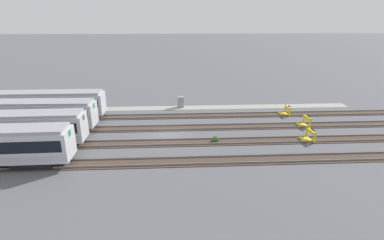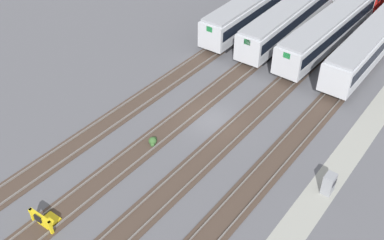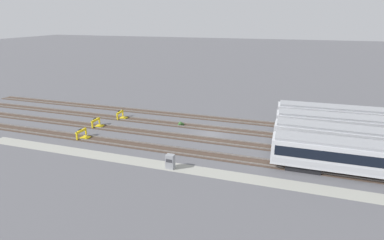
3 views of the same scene
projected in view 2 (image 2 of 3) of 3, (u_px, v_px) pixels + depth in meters
ground_plane at (212, 120)px, 37.90m from camera, size 400.00×400.00×0.00m
service_walkway at (332, 175)px, 32.77m from camera, size 54.00×2.00×0.01m
rail_track_nearest at (283, 152)px, 34.67m from camera, size 90.00×2.23×0.21m
rail_track_near_inner at (235, 130)px, 36.81m from camera, size 90.00×2.24×0.21m
rail_track_middle at (191, 110)px, 38.95m from camera, size 90.00×2.24×0.21m
rail_track_far_inner at (153, 92)px, 41.08m from camera, size 90.00×2.23×0.21m
subway_car_front_row_right_inner at (328, 30)px, 46.52m from camera, size 18.06×3.26×3.70m
subway_car_front_row_rightmost at (289, 18)px, 48.70m from camera, size 18.05×3.17×3.70m
subway_car_back_row_centre at (371, 43)px, 44.40m from camera, size 18.01×2.88×3.70m
subway_car_back_row_rightmost at (254, 8)px, 50.79m from camera, size 18.05×3.16×3.70m
bumper_stop_middle_track at (45, 220)px, 28.91m from camera, size 1.37×2.01×1.22m
electrical_cabinet at (329, 184)px, 31.01m from camera, size 0.90×0.73×1.60m
weed_clump at (153, 141)px, 35.42m from camera, size 0.92×0.70×0.64m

